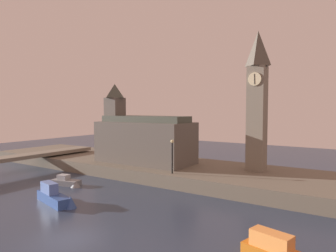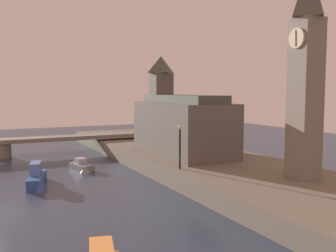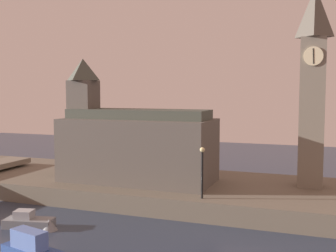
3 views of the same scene
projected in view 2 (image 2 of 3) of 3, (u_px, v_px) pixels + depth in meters
far_embankment at (239, 175)px, 33.20m from camera, size 70.00×12.00×1.50m
clock_tower at (306, 68)px, 28.16m from camera, size 2.10×2.16×15.76m
parliament_hall at (180, 123)px, 40.33m from camera, size 12.90×5.89×10.51m
streetlamp at (180, 141)px, 32.13m from camera, size 0.36×0.36×3.69m
boat_tour_blue at (37, 178)px, 32.65m from camera, size 5.48×2.28×1.97m
boat_cruiser_grey at (82, 167)px, 38.83m from camera, size 4.09×2.01×1.22m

